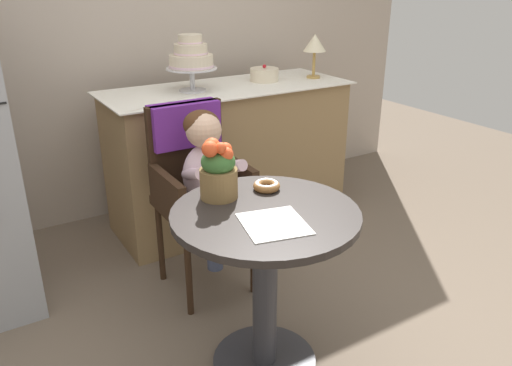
% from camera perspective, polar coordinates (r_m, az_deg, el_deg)
% --- Properties ---
extents(ground_plane, '(8.00, 8.00, 0.00)m').
position_cam_1_polar(ground_plane, '(2.30, 0.94, -19.55)').
color(ground_plane, '#6B5B4C').
extents(back_wall, '(4.80, 0.10, 2.70)m').
position_cam_1_polar(back_wall, '(3.42, -16.66, 18.42)').
color(back_wall, '#B2A393').
rests_on(back_wall, ground).
extents(cafe_table, '(0.72, 0.72, 0.72)m').
position_cam_1_polar(cafe_table, '(2.00, 1.04, -8.66)').
color(cafe_table, '#282321').
rests_on(cafe_table, ground).
extents(wicker_chair, '(0.42, 0.45, 0.95)m').
position_cam_1_polar(wicker_chair, '(2.56, -7.00, 1.72)').
color(wicker_chair, '#332114').
rests_on(wicker_chair, ground).
extents(seated_child, '(0.27, 0.32, 0.73)m').
position_cam_1_polar(seated_child, '(2.42, -5.49, 1.46)').
color(seated_child, silver).
rests_on(seated_child, ground).
extents(paper_napkin, '(0.27, 0.28, 0.00)m').
position_cam_1_polar(paper_napkin, '(1.80, 2.05, -4.63)').
color(paper_napkin, white).
rests_on(paper_napkin, cafe_table).
extents(donut_front, '(0.11, 0.11, 0.04)m').
position_cam_1_polar(donut_front, '(2.07, 1.21, -0.27)').
color(donut_front, '#936033').
rests_on(donut_front, cafe_table).
extents(flower_vase, '(0.15, 0.15, 0.25)m').
position_cam_1_polar(flower_vase, '(1.97, -4.30, 1.53)').
color(flower_vase, brown).
rests_on(flower_vase, cafe_table).
extents(display_counter, '(1.56, 0.62, 0.90)m').
position_cam_1_polar(display_counter, '(3.29, -3.03, 3.20)').
color(display_counter, '#93754C').
rests_on(display_counter, ground).
extents(tiered_cake_stand, '(0.30, 0.30, 0.33)m').
position_cam_1_polar(tiered_cake_stand, '(3.04, -7.34, 13.87)').
color(tiered_cake_stand, silver).
rests_on(tiered_cake_stand, display_counter).
extents(round_layer_cake, '(0.19, 0.19, 0.11)m').
position_cam_1_polar(round_layer_cake, '(3.34, 0.95, 12.17)').
color(round_layer_cake, beige).
rests_on(round_layer_cake, display_counter).
extents(table_lamp, '(0.15, 0.15, 0.28)m').
position_cam_1_polar(table_lamp, '(3.44, 6.66, 15.26)').
color(table_lamp, '#B28C47').
rests_on(table_lamp, display_counter).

